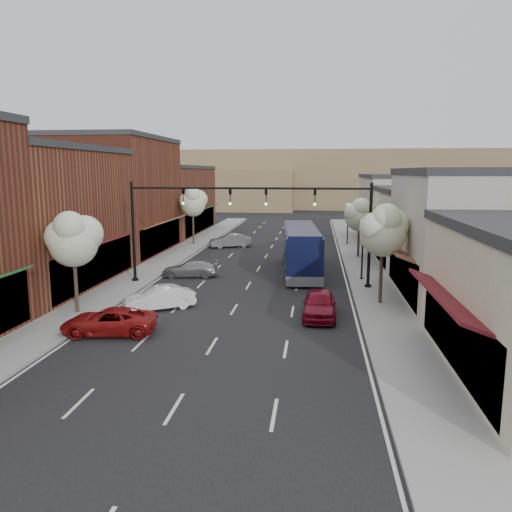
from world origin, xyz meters
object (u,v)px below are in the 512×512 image
(lamp_post_near, at_px, (363,239))
(parked_car_a, at_px, (109,321))
(tree_right_near, at_px, (384,229))
(coach_bus, at_px, (301,249))
(signal_mast_right, at_px, (333,219))
(tree_left_far, at_px, (193,201))
(tree_left_near, at_px, (73,238))
(tree_right_far, at_px, (360,214))
(signal_mast_left, at_px, (166,217))
(red_hatchback, at_px, (320,304))
(parked_car_e, at_px, (230,241))
(parked_car_c, at_px, (190,269))
(lamp_post_far, at_px, (348,217))
(parked_car_b, at_px, (159,298))

(lamp_post_near, distance_m, parked_car_a, 18.87)
(tree_right_near, height_order, lamp_post_near, tree_right_near)
(tree_right_near, bearing_deg, coach_bus, 118.67)
(signal_mast_right, relative_size, coach_bus, 0.71)
(tree_right_near, height_order, tree_left_far, tree_left_far)
(tree_left_near, bearing_deg, tree_right_far, 50.31)
(signal_mast_left, relative_size, red_hatchback, 1.91)
(parked_car_e, bearing_deg, lamp_post_near, 17.25)
(tree_left_far, bearing_deg, red_hatchback, -62.34)
(parked_car_c, bearing_deg, lamp_post_far, 137.67)
(tree_right_near, relative_size, tree_right_far, 1.10)
(tree_left_near, height_order, red_hatchback, tree_left_near)
(signal_mast_right, height_order, signal_mast_left, same)
(tree_right_near, xyz_separation_m, parked_car_c, (-13.00, 6.46, -3.85))
(signal_mast_right, distance_m, parked_car_c, 11.30)
(parked_car_a, bearing_deg, lamp_post_near, 128.61)
(signal_mast_right, distance_m, tree_left_near, 16.05)
(lamp_post_near, bearing_deg, parked_car_e, 129.63)
(lamp_post_far, bearing_deg, tree_left_far, -172.70)
(tree_right_near, distance_m, parked_car_e, 24.79)
(signal_mast_left, distance_m, coach_bus, 10.68)
(lamp_post_near, distance_m, parked_car_e, 18.95)
(tree_right_far, relative_size, parked_car_a, 1.21)
(tree_right_near, height_order, tree_right_far, tree_right_near)
(signal_mast_right, bearing_deg, signal_mast_left, 180.00)
(tree_left_near, bearing_deg, lamp_post_far, 60.22)
(tree_left_far, relative_size, red_hatchback, 1.42)
(signal_mast_right, bearing_deg, parked_car_c, 166.80)
(tree_left_near, height_order, parked_car_b, tree_left_near)
(tree_right_far, distance_m, parked_car_b, 22.50)
(tree_left_near, height_order, parked_car_c, tree_left_near)
(tree_left_near, distance_m, lamp_post_far, 32.35)
(tree_right_far, xyz_separation_m, parked_car_b, (-12.55, -18.37, -3.34))
(parked_car_a, distance_m, parked_car_c, 13.35)
(parked_car_b, bearing_deg, lamp_post_far, 123.40)
(red_hatchback, bearing_deg, signal_mast_right, 84.25)
(tree_right_far, relative_size, tree_left_far, 0.89)
(signal_mast_left, height_order, tree_left_near, signal_mast_left)
(tree_left_near, relative_size, lamp_post_far, 1.28)
(parked_car_b, relative_size, parked_car_c, 0.96)
(signal_mast_left, distance_m, tree_left_near, 8.48)
(tree_left_near, bearing_deg, lamp_post_near, 33.33)
(tree_right_near, distance_m, parked_car_a, 15.70)
(lamp_post_far, bearing_deg, parked_car_b, -114.42)
(parked_car_c, bearing_deg, parked_car_b, -4.07)
(tree_left_near, xyz_separation_m, tree_left_far, (-0.00, 26.00, 0.38))
(signal_mast_left, xyz_separation_m, lamp_post_near, (13.42, 2.50, -1.62))
(tree_left_near, height_order, parked_car_a, tree_left_near)
(signal_mast_left, bearing_deg, tree_right_far, 40.54)
(lamp_post_far, bearing_deg, tree_right_far, -86.12)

